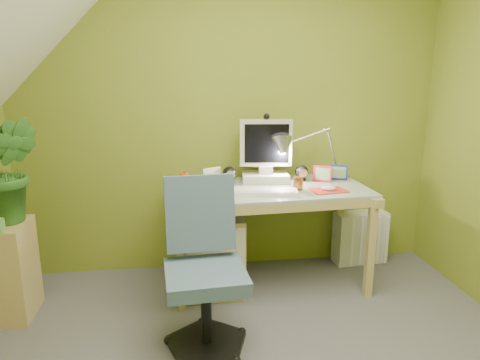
{
  "coord_description": "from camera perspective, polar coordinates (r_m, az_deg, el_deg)",
  "views": [
    {
      "loc": [
        -0.37,
        -1.72,
        1.54
      ],
      "look_at": [
        0.0,
        1.0,
        0.85
      ],
      "focal_mm": 33.0,
      "sensor_mm": 36.0,
      "label": 1
    }
  ],
  "objects": [
    {
      "name": "mouse",
      "position": [
        3.09,
        11.38,
        -1.05
      ],
      "size": [
        0.11,
        0.08,
        0.03
      ],
      "primitive_type": "ellipsoid",
      "rotation": [
        0.0,
        0.0,
        -0.17
      ],
      "color": "white",
      "rests_on": "mousepad"
    },
    {
      "name": "side_ledge",
      "position": [
        3.18,
        -27.36,
        -10.34
      ],
      "size": [
        0.23,
        0.35,
        0.62
      ],
      "primitive_type": "cube",
      "color": "tan",
      "rests_on": "floor"
    },
    {
      "name": "monitor",
      "position": [
        3.24,
        3.35,
        4.37
      ],
      "size": [
        0.41,
        0.27,
        0.53
      ],
      "primitive_type": null,
      "rotation": [
        0.0,
        0.0,
        -0.11
      ],
      "color": "beige",
      "rests_on": "desk"
    },
    {
      "name": "potted_plant",
      "position": [
        3.02,
        -27.72,
        1.09
      ],
      "size": [
        0.42,
        0.37,
        0.65
      ],
      "primitive_type": "imported",
      "rotation": [
        0.0,
        0.0,
        0.26
      ],
      "color": "#2E6521",
      "rests_on": "side_ledge"
    },
    {
      "name": "task_chair",
      "position": [
        2.47,
        -4.48,
        -12.15
      ],
      "size": [
        0.53,
        0.53,
        0.9
      ],
      "primitive_type": null,
      "rotation": [
        0.0,
        0.0,
        0.07
      ],
      "color": "#455C71",
      "rests_on": "floor"
    },
    {
      "name": "photo_frame_green",
      "position": [
        3.19,
        -3.63,
        0.5
      ],
      "size": [
        0.14,
        0.08,
        0.12
      ],
      "primitive_type": "cube",
      "rotation": [
        0.0,
        0.0,
        0.46
      ],
      "color": "#B4BE82",
      "rests_on": "desk"
    },
    {
      "name": "desk",
      "position": [
        3.24,
        3.81,
        -7.22
      ],
      "size": [
        1.4,
        0.75,
        0.73
      ],
      "primitive_type": null,
      "rotation": [
        0.0,
        0.0,
        0.05
      ],
      "color": "tan",
      "rests_on": "floor"
    },
    {
      "name": "radiator",
      "position": [
        3.75,
        15.26,
        -7.15
      ],
      "size": [
        0.44,
        0.2,
        0.42
      ],
      "primitive_type": "cube",
      "rotation": [
        0.0,
        0.0,
        0.09
      ],
      "color": "silver",
      "rests_on": "floor"
    },
    {
      "name": "desk_lamp",
      "position": [
        3.35,
        10.96,
        4.86
      ],
      "size": [
        0.57,
        0.35,
        0.57
      ],
      "primitive_type": null,
      "rotation": [
        0.0,
        0.0,
        0.24
      ],
      "color": "#ADACB1",
      "rests_on": "desk"
    },
    {
      "name": "mousepad",
      "position": [
        3.09,
        11.36,
        -1.31
      ],
      "size": [
        0.27,
        0.21,
        0.01
      ],
      "primitive_type": "cube",
      "rotation": [
        0.0,
        0.0,
        0.15
      ],
      "color": "red",
      "rests_on": "desk"
    },
    {
      "name": "amber_tumbler",
      "position": [
        3.08,
        7.51,
        -0.44
      ],
      "size": [
        0.07,
        0.07,
        0.09
      ],
      "primitive_type": "cylinder",
      "rotation": [
        0.0,
        0.0,
        -0.02
      ],
      "color": "#974E15",
      "rests_on": "desk"
    },
    {
      "name": "speaker_left",
      "position": [
        3.22,
        -1.35,
        0.68
      ],
      "size": [
        0.12,
        0.12,
        0.13
      ],
      "primitive_type": null,
      "rotation": [
        0.0,
        0.0,
        -0.13
      ],
      "color": "black",
      "rests_on": "desk"
    },
    {
      "name": "photo_frame_blue",
      "position": [
        3.41,
        12.64,
        0.98
      ],
      "size": [
        0.13,
        0.06,
        0.11
      ],
      "primitive_type": "cube",
      "rotation": [
        0.0,
        0.0,
        -0.37
      ],
      "color": "navy",
      "rests_on": "desk"
    },
    {
      "name": "wall_back",
      "position": [
        3.36,
        -1.4,
        8.29
      ],
      "size": [
        3.2,
        0.01,
        2.4
      ],
      "primitive_type": "cube",
      "color": "olive",
      "rests_on": "floor"
    },
    {
      "name": "candle_cluster",
      "position": [
        3.06,
        -7.19,
        -0.31
      ],
      "size": [
        0.15,
        0.13,
        0.11
      ],
      "primitive_type": null,
      "rotation": [
        0.0,
        0.0,
        0.03
      ],
      "color": "#CD4211",
      "rests_on": "desk"
    },
    {
      "name": "keyboard",
      "position": [
        2.97,
        2.95,
        -1.5
      ],
      "size": [
        0.48,
        0.22,
        0.02
      ],
      "primitive_type": "cube",
      "rotation": [
        0.0,
        0.0,
        -0.16
      ],
      "color": "white",
      "rests_on": "desk"
    },
    {
      "name": "photo_frame_red",
      "position": [
        3.33,
        10.62,
        0.82
      ],
      "size": [
        0.13,
        0.08,
        0.12
      ],
      "primitive_type": "cube",
      "rotation": [
        0.0,
        0.0,
        -0.47
      ],
      "color": "red",
      "rests_on": "desk"
    },
    {
      "name": "speaker_right",
      "position": [
        3.32,
        7.95,
        0.92
      ],
      "size": [
        0.11,
        0.11,
        0.12
      ],
      "primitive_type": null,
      "rotation": [
        0.0,
        0.0,
        -0.14
      ],
      "color": "black",
      "rests_on": "desk"
    }
  ]
}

